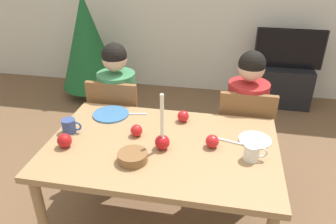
{
  "coord_description": "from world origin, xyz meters",
  "views": [
    {
      "loc": [
        0.35,
        -1.62,
        1.87
      ],
      "look_at": [
        0.0,
        0.2,
        0.87
      ],
      "focal_mm": 34.94,
      "sensor_mm": 36.0,
      "label": 1
    }
  ],
  "objects_px": {
    "dining_table": "(162,156)",
    "candle_centerpiece": "(162,138)",
    "chair_left": "(118,122)",
    "mug_right": "(252,152)",
    "christmas_tree": "(87,42)",
    "chair_right": "(243,134)",
    "plate_right": "(255,140)",
    "tv_stand": "(283,86)",
    "apple_far_edge": "(183,116)",
    "person_right_child": "(244,126)",
    "tv": "(289,49)",
    "plate_left": "(111,114)",
    "mug_left": "(69,126)",
    "person_left_child": "(119,114)",
    "bowl_walnuts": "(133,157)",
    "apple_by_right_mug": "(136,130)",
    "apple_near_candle": "(65,141)",
    "apple_by_left_plate": "(212,141)"
  },
  "relations": [
    {
      "from": "dining_table",
      "to": "candle_centerpiece",
      "type": "distance_m",
      "value": 0.16
    },
    {
      "from": "dining_table",
      "to": "candle_centerpiece",
      "type": "bearing_deg",
      "value": -73.57
    },
    {
      "from": "chair_left",
      "to": "mug_right",
      "type": "height_order",
      "value": "chair_left"
    },
    {
      "from": "christmas_tree",
      "to": "mug_right",
      "type": "distance_m",
      "value": 2.86
    },
    {
      "from": "chair_right",
      "to": "chair_left",
      "type": "bearing_deg",
      "value": 180.0
    },
    {
      "from": "candle_centerpiece",
      "to": "plate_right",
      "type": "distance_m",
      "value": 0.58
    },
    {
      "from": "dining_table",
      "to": "tv_stand",
      "type": "bearing_deg",
      "value": 65.57
    },
    {
      "from": "dining_table",
      "to": "plate_right",
      "type": "bearing_deg",
      "value": 15.08
    },
    {
      "from": "plate_right",
      "to": "apple_far_edge",
      "type": "xyz_separation_m",
      "value": [
        -0.47,
        0.16,
        0.03
      ]
    },
    {
      "from": "person_right_child",
      "to": "tv",
      "type": "height_order",
      "value": "person_right_child"
    },
    {
      "from": "chair_right",
      "to": "plate_left",
      "type": "height_order",
      "value": "chair_right"
    },
    {
      "from": "tv",
      "to": "candle_centerpiece",
      "type": "relative_size",
      "value": 2.2
    },
    {
      "from": "dining_table",
      "to": "christmas_tree",
      "type": "height_order",
      "value": "christmas_tree"
    },
    {
      "from": "plate_right",
      "to": "mug_left",
      "type": "xyz_separation_m",
      "value": [
        -1.17,
        -0.12,
        0.04
      ]
    },
    {
      "from": "tv_stand",
      "to": "mug_left",
      "type": "relative_size",
      "value": 4.9
    },
    {
      "from": "chair_left",
      "to": "tv",
      "type": "bearing_deg",
      "value": 47.62
    },
    {
      "from": "mug_left",
      "to": "apple_far_edge",
      "type": "bearing_deg",
      "value": 21.66
    },
    {
      "from": "chair_left",
      "to": "candle_centerpiece",
      "type": "xyz_separation_m",
      "value": [
        0.51,
        -0.65,
        0.31
      ]
    },
    {
      "from": "person_left_child",
      "to": "candle_centerpiece",
      "type": "distance_m",
      "value": 0.89
    },
    {
      "from": "person_right_child",
      "to": "plate_left",
      "type": "bearing_deg",
      "value": -160.32
    },
    {
      "from": "bowl_walnuts",
      "to": "plate_right",
      "type": "bearing_deg",
      "value": 26.57
    },
    {
      "from": "person_right_child",
      "to": "christmas_tree",
      "type": "height_order",
      "value": "christmas_tree"
    },
    {
      "from": "candle_centerpiece",
      "to": "mug_left",
      "type": "bearing_deg",
      "value": 173.51
    },
    {
      "from": "person_left_child",
      "to": "mug_right",
      "type": "height_order",
      "value": "person_left_child"
    },
    {
      "from": "person_right_child",
      "to": "apple_by_right_mug",
      "type": "xyz_separation_m",
      "value": [
        -0.7,
        -0.57,
        0.22
      ]
    },
    {
      "from": "plate_right",
      "to": "apple_near_candle",
      "type": "relative_size",
      "value": 2.3
    },
    {
      "from": "chair_left",
      "to": "mug_right",
      "type": "bearing_deg",
      "value": -32.52
    },
    {
      "from": "bowl_walnuts",
      "to": "person_right_child",
      "type": "bearing_deg",
      "value": 52.19
    },
    {
      "from": "apple_far_edge",
      "to": "mug_right",
      "type": "bearing_deg",
      "value": -38.67
    },
    {
      "from": "person_left_child",
      "to": "tv_stand",
      "type": "distance_m",
      "value": 2.29
    },
    {
      "from": "person_right_child",
      "to": "apple_by_left_plate",
      "type": "height_order",
      "value": "person_right_child"
    },
    {
      "from": "plate_left",
      "to": "plate_right",
      "type": "distance_m",
      "value": 1.0
    },
    {
      "from": "tv_stand",
      "to": "apple_near_candle",
      "type": "height_order",
      "value": "apple_near_candle"
    },
    {
      "from": "tv",
      "to": "bowl_walnuts",
      "type": "xyz_separation_m",
      "value": [
        -1.17,
        -2.49,
        0.07
      ]
    },
    {
      "from": "apple_near_candle",
      "to": "apple_far_edge",
      "type": "distance_m",
      "value": 0.78
    },
    {
      "from": "mug_left",
      "to": "apple_by_left_plate",
      "type": "relative_size",
      "value": 1.61
    },
    {
      "from": "plate_left",
      "to": "apple_by_left_plate",
      "type": "xyz_separation_m",
      "value": [
        0.73,
        -0.27,
        0.03
      ]
    },
    {
      "from": "person_right_child",
      "to": "candle_centerpiece",
      "type": "relative_size",
      "value": 3.27
    },
    {
      "from": "tv_stand",
      "to": "christmas_tree",
      "type": "distance_m",
      "value": 2.48
    },
    {
      "from": "chair_left",
      "to": "dining_table",
      "type": "bearing_deg",
      "value": -50.53
    },
    {
      "from": "apple_by_right_mug",
      "to": "tv",
      "type": "bearing_deg",
      "value": 61.27
    },
    {
      "from": "dining_table",
      "to": "plate_left",
      "type": "bearing_deg",
      "value": 145.29
    },
    {
      "from": "plate_right",
      "to": "bowl_walnuts",
      "type": "height_order",
      "value": "bowl_walnuts"
    },
    {
      "from": "tv",
      "to": "apple_by_left_plate",
      "type": "height_order",
      "value": "tv"
    },
    {
      "from": "mug_left",
      "to": "apple_by_left_plate",
      "type": "height_order",
      "value": "mug_left"
    },
    {
      "from": "candle_centerpiece",
      "to": "mug_left",
      "type": "height_order",
      "value": "candle_centerpiece"
    },
    {
      "from": "tv",
      "to": "apple_by_right_mug",
      "type": "bearing_deg",
      "value": -118.73
    },
    {
      "from": "apple_near_candle",
      "to": "plate_right",
      "type": "bearing_deg",
      "value": 14.1
    },
    {
      "from": "apple_by_left_plate",
      "to": "apple_by_right_mug",
      "type": "xyz_separation_m",
      "value": [
        -0.48,
        0.04,
        -0.0
      ]
    },
    {
      "from": "person_left_child",
      "to": "chair_left",
      "type": "bearing_deg",
      "value": -90.0
    }
  ]
}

